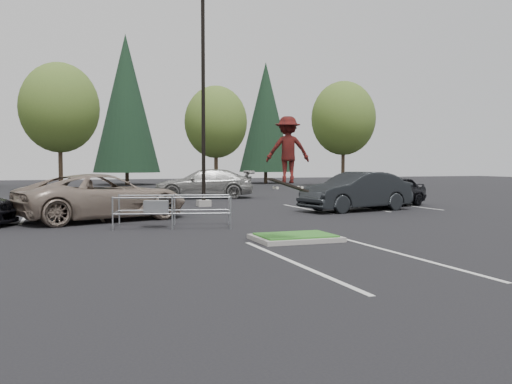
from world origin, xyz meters
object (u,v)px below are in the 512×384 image
object	(u,v)px
conif_c	(266,117)
skateboarder	(288,150)
decid_c	(216,124)
car_r_charc	(356,191)
car_r_black	(392,191)
car_l_tan	(102,197)
conif_b	(126,103)
decid_b	(59,111)
cart_corral	(160,207)
light_pole	(203,110)
decid_d	(343,121)
car_far_silver	(204,184)

from	to	relation	value
conif_c	skateboarder	size ratio (longest dim) A/B	6.77
decid_c	car_r_charc	size ratio (longest dim) A/B	1.64
skateboarder	car_r_black	xyz separation A→B (m)	(9.67, 10.10, -1.63)
car_l_tan	conif_b	bearing A→B (deg)	-26.17
decid_b	skateboarder	world-z (taller)	decid_b
car_r_charc	car_r_black	xyz separation A→B (m)	(2.89, 1.66, -0.11)
decid_c	skateboarder	bearing A→B (deg)	-102.14
cart_corral	car_r_black	world-z (taller)	car_r_black
light_pole	decid_d	size ratio (longest dim) A/B	1.07
conif_b	cart_corral	xyz separation A→B (m)	(-2.90, -36.40, -7.20)
cart_corral	car_r_charc	world-z (taller)	car_r_charc
conif_b	decid_c	bearing A→B (deg)	-60.68
light_pole	car_r_charc	world-z (taller)	light_pole
light_pole	decid_c	xyz separation A→B (m)	(5.49, 17.83, 0.69)
car_r_black	car_r_charc	bearing A→B (deg)	-84.49
conif_b	skateboarder	size ratio (longest dim) A/B	7.85
light_pole	car_r_charc	distance (m)	8.15
conif_c	cart_corral	xyz separation A→B (m)	(-16.90, -35.40, -6.20)
decid_d	car_far_silver	bearing A→B (deg)	-142.29
cart_corral	car_r_charc	size ratio (longest dim) A/B	0.76
light_pole	car_r_black	bearing A→B (deg)	-18.77
decid_b	car_far_silver	size ratio (longest dim) A/B	1.64
decid_b	skateboarder	xyz separation A→B (m)	(5.37, -31.53, -3.68)
conif_b	car_r_charc	size ratio (longest dim) A/B	2.84
skateboarder	decid_b	bearing A→B (deg)	-65.39
decid_d	cart_corral	bearing A→B (deg)	-128.54
car_l_tan	car_r_black	xyz separation A→B (m)	(13.53, 2.10, -0.11)
light_pole	car_far_silver	size ratio (longest dim) A/B	1.72
decid_c	car_far_silver	bearing A→B (deg)	-108.46
decid_d	car_l_tan	world-z (taller)	decid_d
skateboarder	car_r_charc	bearing A→B (deg)	-113.81
conif_b	skateboarder	distance (m)	41.87
decid_c	car_far_silver	world-z (taller)	decid_c
skateboarder	car_l_tan	size ratio (longest dim) A/B	0.31
decid_c	car_far_silver	size ratio (longest dim) A/B	1.43
decid_c	cart_corral	bearing A→B (deg)	-109.06
decid_c	cart_corral	xyz separation A→B (m)	(-8.89, -25.73, -4.60)
decid_c	car_l_tan	bearing A→B (deg)	-114.68
decid_d	conif_c	xyz separation A→B (m)	(-3.99, 9.17, 0.94)
conif_c	car_far_silver	xyz separation A→B (m)	(-11.96, -21.50, -6.00)
light_pole	car_r_black	xyz separation A→B (m)	(8.53, -2.90, -3.83)
decid_c	skateboarder	size ratio (longest dim) A/B	4.54
conif_c	car_far_silver	bearing A→B (deg)	-119.08
decid_b	cart_corral	xyz separation A→B (m)	(3.11, -26.43, -5.39)
conif_c	car_r_charc	size ratio (longest dim) A/B	2.45
conif_b	car_far_silver	bearing A→B (deg)	-84.82
cart_corral	car_l_tan	distance (m)	3.32
decid_c	decid_d	xyz separation A→B (m)	(12.00, 0.50, 0.66)
car_r_charc	decid_b	bearing A→B (deg)	-163.79
car_l_tan	car_r_charc	distance (m)	10.65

